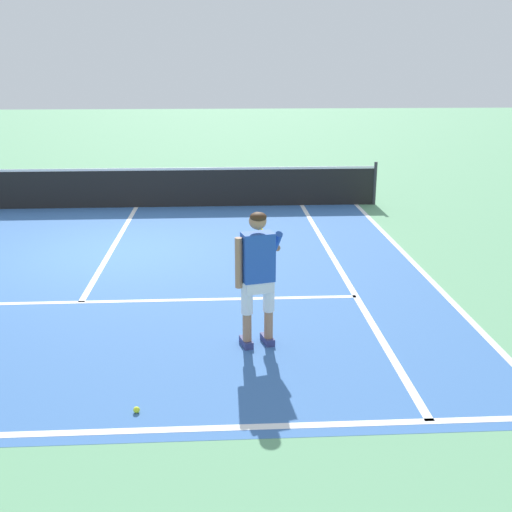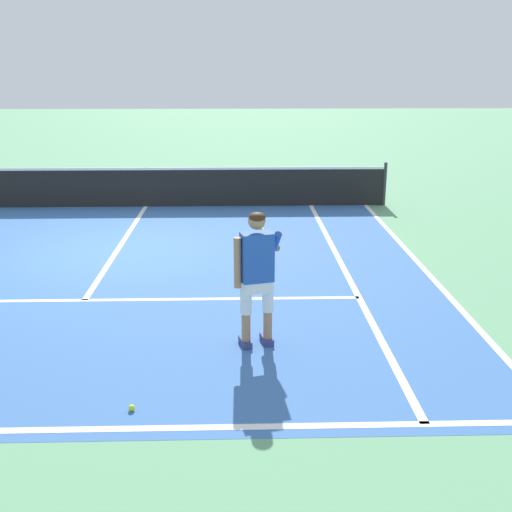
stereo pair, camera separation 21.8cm
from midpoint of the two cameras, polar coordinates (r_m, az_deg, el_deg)
name	(u,v)px [view 1 (the left image)]	position (r m, az deg, el deg)	size (l,w,h in m)	color
ground_plane	(110,253)	(11.86, -13.87, 0.26)	(80.00, 80.00, 0.00)	#609E70
court_inner_surface	(100,270)	(10.90, -14.81, -1.30)	(10.98, 10.24, 0.00)	#3866A8
line_baseline	(4,435)	(6.58, -23.18, -14.96)	(10.98, 0.10, 0.01)	white
line_service	(81,302)	(9.54, -16.49, -4.10)	(8.23, 0.10, 0.01)	white
line_centre_service	(116,243)	(12.51, -13.33, 1.20)	(0.10, 6.40, 0.01)	white
line_singles_right	(338,266)	(10.84, 7.01, -0.92)	(0.10, 9.84, 0.01)	white
line_doubles_right	(415,265)	(11.17, 13.98, -0.78)	(0.10, 9.84, 0.01)	white
tennis_net	(135,187)	(15.48, -11.50, 6.23)	(11.96, 0.08, 1.07)	#333338
tennis_player	(258,270)	(7.45, -0.67, -1.29)	(0.59, 1.21, 1.71)	navy
tennis_ball_near_feet	(137,410)	(6.54, -11.95, -13.74)	(0.07, 0.07, 0.07)	#CCE02D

